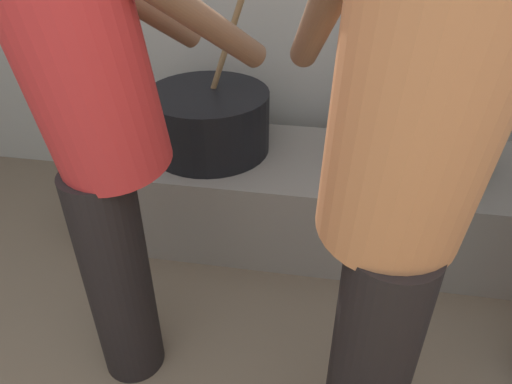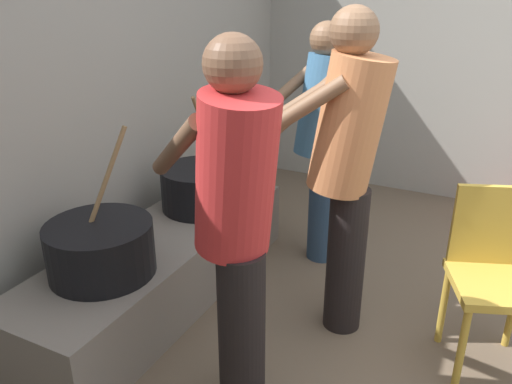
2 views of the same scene
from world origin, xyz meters
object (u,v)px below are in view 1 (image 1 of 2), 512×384
Objects in this scene: cooking_pot_main at (209,121)px; cook_in_red_shirt at (96,120)px; cooking_pot_secondary at (423,138)px; cook_in_orange_shirt at (404,176)px.

cooking_pot_main is 0.88m from cook_in_red_shirt.
cook_in_red_shirt is at bearing -140.70° from cooking_pot_secondary.
cooking_pot_secondary reaches higher than cooking_pot_main.
cook_in_orange_shirt is (-0.23, -0.99, 0.41)m from cooking_pot_secondary.
cook_in_orange_shirt reaches higher than cooking_pot_secondary.
cooking_pot_secondary is 0.43× the size of cook_in_orange_shirt.
cooking_pot_main is at bearing 123.12° from cook_in_orange_shirt.
cooking_pot_main is 0.89m from cooking_pot_secondary.
cook_in_orange_shirt reaches higher than cooking_pot_main.
cook_in_orange_shirt is (0.66, -1.01, 0.41)m from cooking_pot_main.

